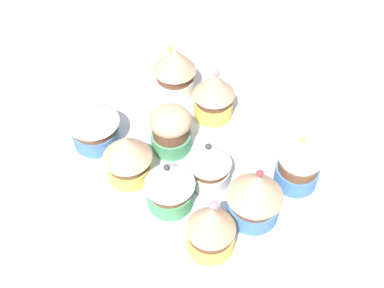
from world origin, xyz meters
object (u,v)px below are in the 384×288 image
at_px(baking_tray, 192,162).
at_px(cupcake_0, 93,122).
at_px(cupcake_5, 210,163).
at_px(cupcake_6, 256,194).
at_px(cupcake_1, 127,156).
at_px(cupcake_4, 171,129).
at_px(cupcake_8, 214,94).
at_px(cupcake_3, 211,227).
at_px(cupcake_2, 170,183).
at_px(cupcake_7, 175,70).
at_px(cupcake_9, 299,163).

distance_m(baking_tray, cupcake_0, 0.14).
bearing_deg(cupcake_5, cupcake_6, 5.90).
height_order(cupcake_1, cupcake_6, cupcake_6).
bearing_deg(cupcake_4, cupcake_8, 95.48).
xyz_separation_m(cupcake_3, cupcake_5, (-0.07, 0.06, -0.00)).
distance_m(baking_tray, cupcake_2, 0.08).
relative_size(cupcake_6, cupcake_7, 0.96).
bearing_deg(cupcake_0, cupcake_9, 34.70).
height_order(cupcake_6, cupcake_8, same).
relative_size(cupcake_1, cupcake_2, 0.93).
bearing_deg(cupcake_8, cupcake_7, -171.02).
height_order(baking_tray, cupcake_1, cupcake_1).
xyz_separation_m(cupcake_0, cupcake_8, (0.06, 0.15, 0.00)).
bearing_deg(baking_tray, cupcake_4, -168.74).
relative_size(baking_tray, cupcake_3, 4.36).
xyz_separation_m(cupcake_0, cupcake_2, (0.14, 0.01, 0.00)).
xyz_separation_m(cupcake_3, cupcake_8, (-0.15, 0.14, 0.00)).
bearing_deg(cupcake_9, cupcake_5, -132.03).
bearing_deg(cupcake_2, cupcake_8, 118.63).
xyz_separation_m(cupcake_1, cupcake_3, (0.14, 0.01, 0.00)).
bearing_deg(cupcake_1, cupcake_7, 119.36).
xyz_separation_m(cupcake_3, cupcake_9, (0.00, 0.14, -0.00)).
distance_m(baking_tray, cupcake_6, 0.12).
bearing_deg(cupcake_3, cupcake_2, 178.05).
bearing_deg(cupcake_6, cupcake_2, -139.49).
xyz_separation_m(cupcake_4, cupcake_7, (-0.08, 0.07, 0.01)).
bearing_deg(cupcake_8, cupcake_3, -43.21).
height_order(cupcake_2, cupcake_4, cupcake_2).
bearing_deg(cupcake_5, cupcake_4, -179.10).
bearing_deg(cupcake_9, baking_tray, -146.25).
bearing_deg(cupcake_0, cupcake_7, 92.11).
height_order(baking_tray, cupcake_5, cupcake_5).
bearing_deg(cupcake_3, cupcake_9, 88.71).
bearing_deg(baking_tray, cupcake_5, -8.10).
relative_size(cupcake_0, cupcake_7, 0.90).
bearing_deg(cupcake_9, cupcake_1, -133.71).
distance_m(cupcake_3, cupcake_5, 0.09).
distance_m(baking_tray, cupcake_7, 0.14).
xyz_separation_m(baking_tray, cupcake_3, (0.11, -0.07, 0.04)).
height_order(cupcake_3, cupcake_7, cupcake_7).
height_order(cupcake_5, cupcake_8, cupcake_8).
height_order(cupcake_2, cupcake_9, cupcake_2).
distance_m(cupcake_5, cupcake_7, 0.17).
bearing_deg(cupcake_7, cupcake_8, 8.98).
relative_size(cupcake_0, cupcake_8, 0.94).
relative_size(cupcake_5, cupcake_6, 0.90).
xyz_separation_m(cupcake_5, cupcake_7, (-0.15, 0.07, 0.01)).
relative_size(cupcake_4, cupcake_7, 0.83).
height_order(cupcake_0, cupcake_4, cupcake_0).
height_order(cupcake_1, cupcake_5, cupcake_1).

